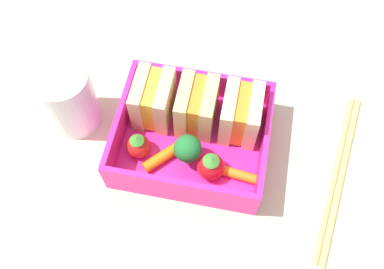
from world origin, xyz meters
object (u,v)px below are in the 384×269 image
(sandwich_left, at_px, (154,100))
(broccoli_floret, at_px, (185,149))
(sandwich_center_left, at_px, (197,107))
(drinking_glass, at_px, (69,99))
(strawberry_far_left, at_px, (138,146))
(carrot_stick_left, at_px, (164,156))
(strawberry_left, at_px, (211,166))
(carrot_stick_far_left, at_px, (241,175))
(chopstick_pair, at_px, (339,175))
(sandwich_center, at_px, (241,114))

(sandwich_left, height_order, broccoli_floret, sandwich_left)
(sandwich_left, relative_size, sandwich_center_left, 1.00)
(drinking_glass, bearing_deg, strawberry_far_left, -21.59)
(carrot_stick_left, bearing_deg, drinking_glass, 162.05)
(sandwich_center_left, bearing_deg, strawberry_left, -66.44)
(carrot_stick_far_left, bearing_deg, sandwich_left, 150.71)
(carrot_stick_left, height_order, chopstick_pair, carrot_stick_left)
(sandwich_left, height_order, drinking_glass, drinking_glass)
(sandwich_left, bearing_deg, carrot_stick_left, -67.40)
(carrot_stick_far_left, xyz_separation_m, drinking_glass, (-0.21, 0.04, 0.03))
(sandwich_left, height_order, sandwich_center, same)
(sandwich_center, bearing_deg, carrot_stick_left, -143.68)
(chopstick_pair, bearing_deg, strawberry_left, -168.83)
(drinking_glass, bearing_deg, carrot_stick_far_left, -12.17)
(strawberry_left, distance_m, chopstick_pair, 0.15)
(carrot_stick_left, distance_m, strawberry_left, 0.06)
(broccoli_floret, distance_m, chopstick_pair, 0.18)
(carrot_stick_left, bearing_deg, sandwich_center_left, 64.73)
(broccoli_floret, relative_size, chopstick_pair, 0.20)
(carrot_stick_left, bearing_deg, strawberry_far_left, 173.64)
(carrot_stick_far_left, height_order, drinking_glass, drinking_glass)
(sandwich_left, distance_m, carrot_stick_left, 0.07)
(sandwich_center, bearing_deg, sandwich_center_left, 180.00)
(strawberry_far_left, height_order, chopstick_pair, strawberry_far_left)
(strawberry_left, relative_size, carrot_stick_far_left, 0.72)
(carrot_stick_left, height_order, broccoli_floret, broccoli_floret)
(strawberry_far_left, bearing_deg, strawberry_left, -6.66)
(sandwich_center, relative_size, carrot_stick_far_left, 1.19)
(sandwich_left, bearing_deg, strawberry_far_left, -96.69)
(broccoli_floret, bearing_deg, strawberry_left, -19.44)
(strawberry_far_left, xyz_separation_m, strawberry_left, (0.08, -0.01, 0.00))
(carrot_stick_left, xyz_separation_m, carrot_stick_far_left, (0.09, -0.01, -0.00))
(sandwich_center_left, bearing_deg, chopstick_pair, -11.31)
(sandwich_left, bearing_deg, drinking_glass, -169.07)
(carrot_stick_far_left, relative_size, drinking_glass, 0.59)
(sandwich_left, bearing_deg, sandwich_center_left, 0.00)
(sandwich_center_left, xyz_separation_m, drinking_glass, (-0.15, -0.02, 0.00))
(sandwich_center, bearing_deg, drinking_glass, -174.65)
(strawberry_left, bearing_deg, sandwich_left, 140.96)
(sandwich_center_left, distance_m, drinking_glass, 0.15)
(strawberry_far_left, height_order, carrot_stick_far_left, strawberry_far_left)
(carrot_stick_left, bearing_deg, carrot_stick_far_left, -4.05)
(broccoli_floret, distance_m, strawberry_left, 0.03)
(carrot_stick_left, bearing_deg, sandwich_left, 112.60)
(chopstick_pair, bearing_deg, strawberry_far_left, -175.31)
(sandwich_center_left, bearing_deg, sandwich_center, 0.00)
(strawberry_left, height_order, drinking_glass, drinking_glass)
(chopstick_pair, distance_m, drinking_glass, 0.32)
(sandwich_center, xyz_separation_m, strawberry_left, (-0.02, -0.06, -0.01))
(sandwich_left, distance_m, sandwich_center, 0.10)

